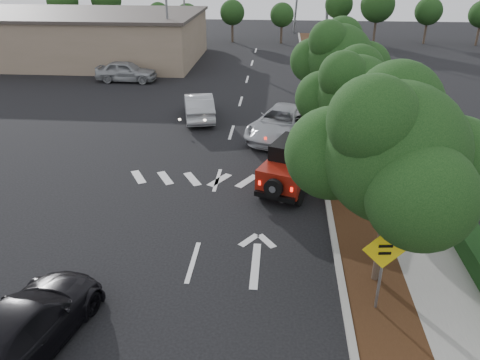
# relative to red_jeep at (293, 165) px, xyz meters

# --- Properties ---
(ground) EXTENTS (120.00, 120.00, 0.00)m
(ground) POSITION_rel_red_jeep_xyz_m (-3.23, -5.65, -1.02)
(ground) COLOR black
(ground) RESTS_ON ground
(curb) EXTENTS (0.20, 70.00, 0.15)m
(curb) POSITION_rel_red_jeep_xyz_m (1.37, 6.35, -0.94)
(curb) COLOR #9E9B93
(curb) RESTS_ON ground
(planting_strip) EXTENTS (1.80, 70.00, 0.12)m
(planting_strip) POSITION_rel_red_jeep_xyz_m (2.37, 6.35, -0.96)
(planting_strip) COLOR black
(planting_strip) RESTS_ON ground
(sidewalk) EXTENTS (2.00, 70.00, 0.12)m
(sidewalk) POSITION_rel_red_jeep_xyz_m (4.27, 6.35, -0.96)
(sidewalk) COLOR gray
(sidewalk) RESTS_ON ground
(hedge) EXTENTS (0.80, 70.00, 0.80)m
(hedge) POSITION_rel_red_jeep_xyz_m (5.67, 6.35, -0.62)
(hedge) COLOR black
(hedge) RESTS_ON ground
(commercial_building) EXTENTS (22.00, 12.00, 4.00)m
(commercial_building) POSITION_rel_red_jeep_xyz_m (-19.23, 24.35, 0.98)
(commercial_building) COLOR #84725B
(commercial_building) RESTS_ON ground
(transmission_tower) EXTENTS (7.00, 4.00, 28.00)m
(transmission_tower) POSITION_rel_red_jeep_xyz_m (2.77, 42.35, -1.02)
(transmission_tower) COLOR slate
(transmission_tower) RESTS_ON ground
(street_tree_near) EXTENTS (3.80, 3.80, 5.92)m
(street_tree_near) POSITION_rel_red_jeep_xyz_m (2.37, -6.15, -1.02)
(street_tree_near) COLOR black
(street_tree_near) RESTS_ON ground
(street_tree_mid) EXTENTS (3.20, 3.20, 5.32)m
(street_tree_mid) POSITION_rel_red_jeep_xyz_m (2.37, 0.85, -1.02)
(street_tree_mid) COLOR black
(street_tree_mid) RESTS_ON ground
(street_tree_far) EXTENTS (3.40, 3.40, 5.62)m
(street_tree_far) POSITION_rel_red_jeep_xyz_m (2.37, 7.35, -1.02)
(street_tree_far) COLOR black
(street_tree_far) RESTS_ON ground
(light_pole_a) EXTENTS (2.00, 0.22, 9.00)m
(light_pole_a) POSITION_rel_red_jeep_xyz_m (-9.73, 20.35, -1.02)
(light_pole_a) COLOR slate
(light_pole_a) RESTS_ON ground
(light_pole_b) EXTENTS (2.00, 0.22, 9.00)m
(light_pole_b) POSITION_rel_red_jeep_xyz_m (-10.73, 32.35, -1.02)
(light_pole_b) COLOR slate
(light_pole_b) RESTS_ON ground
(red_jeep) EXTENTS (2.89, 4.09, 2.00)m
(red_jeep) POSITION_rel_red_jeep_xyz_m (0.00, 0.00, 0.00)
(red_jeep) COLOR black
(red_jeep) RESTS_ON ground
(silver_suv_ahead) EXTENTS (4.37, 6.12, 1.55)m
(silver_suv_ahead) POSITION_rel_red_jeep_xyz_m (-0.47, 5.97, -0.24)
(silver_suv_ahead) COLOR #ADAFB5
(silver_suv_ahead) RESTS_ON ground
(black_suv_oncoming) EXTENTS (2.87, 5.16, 1.42)m
(black_suv_oncoming) POSITION_rel_red_jeep_xyz_m (-6.65, -9.58, -0.31)
(black_suv_oncoming) COLOR black
(black_suv_oncoming) RESTS_ON ground
(silver_sedan_oncoming) EXTENTS (2.61, 4.85, 1.52)m
(silver_sedan_oncoming) POSITION_rel_red_jeep_xyz_m (-5.40, 8.61, -0.26)
(silver_sedan_oncoming) COLOR #A2A4A9
(silver_sedan_oncoming) RESTS_ON ground
(parked_suv) EXTENTS (4.62, 1.97, 1.56)m
(parked_suv) POSITION_rel_red_jeep_xyz_m (-12.36, 16.92, -0.24)
(parked_suv) COLOR #94979B
(parked_suv) RESTS_ON ground
(speed_hump_sign) EXTENTS (1.17, 0.15, 2.50)m
(speed_hump_sign) POSITION_rel_red_jeep_xyz_m (2.17, -7.46, 0.72)
(speed_hump_sign) COLOR slate
(speed_hump_sign) RESTS_ON ground
(terracotta_planter) EXTENTS (0.77, 0.77, 1.33)m
(terracotta_planter) POSITION_rel_red_jeep_xyz_m (4.67, -3.31, -0.12)
(terracotta_planter) COLOR brown
(terracotta_planter) RESTS_ON ground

